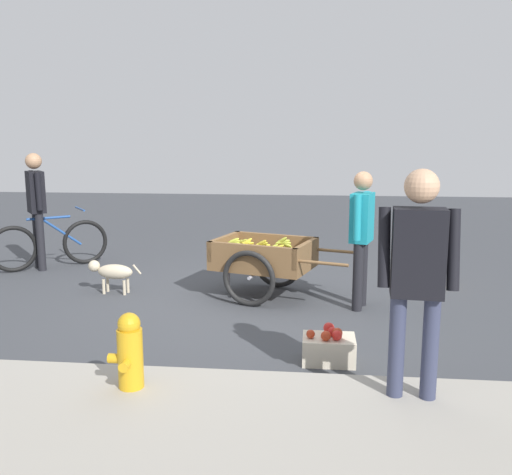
{
  "coord_description": "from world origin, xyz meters",
  "views": [
    {
      "loc": [
        -0.69,
        6.06,
        1.89
      ],
      "look_at": [
        -0.05,
        -0.15,
        0.75
      ],
      "focal_mm": 39.27,
      "sensor_mm": 36.0,
      "label": 1
    }
  ],
  "objects_px": {
    "cyclist_person": "(36,200)",
    "fruit_cart": "(264,260)",
    "plastic_bucket": "(429,274)",
    "vendor_person": "(362,228)",
    "bystander_person": "(417,270)",
    "dog": "(112,272)",
    "bicycle": "(50,244)",
    "apple_crate": "(329,348)",
    "fire_hydrant": "(130,359)"
  },
  "relations": [
    {
      "from": "fruit_cart",
      "to": "bicycle",
      "type": "bearing_deg",
      "value": -19.65
    },
    {
      "from": "fire_hydrant",
      "to": "bystander_person",
      "type": "xyz_separation_m",
      "value": [
        -1.96,
        -0.06,
        0.68
      ]
    },
    {
      "from": "vendor_person",
      "to": "plastic_bucket",
      "type": "height_order",
      "value": "vendor_person"
    },
    {
      "from": "plastic_bucket",
      "to": "fire_hydrant",
      "type": "bearing_deg",
      "value": 52.58
    },
    {
      "from": "cyclist_person",
      "to": "bicycle",
      "type": "bearing_deg",
      "value": -142.19
    },
    {
      "from": "apple_crate",
      "to": "fruit_cart",
      "type": "bearing_deg",
      "value": -69.25
    },
    {
      "from": "plastic_bucket",
      "to": "bystander_person",
      "type": "bearing_deg",
      "value": 77.13
    },
    {
      "from": "dog",
      "to": "bystander_person",
      "type": "relative_size",
      "value": 0.4
    },
    {
      "from": "dog",
      "to": "bicycle",
      "type": "bearing_deg",
      "value": -41.57
    },
    {
      "from": "bicycle",
      "to": "dog",
      "type": "height_order",
      "value": "bicycle"
    },
    {
      "from": "fruit_cart",
      "to": "vendor_person",
      "type": "distance_m",
      "value": 1.24
    },
    {
      "from": "cyclist_person",
      "to": "fruit_cart",
      "type": "bearing_deg",
      "value": 162.47
    },
    {
      "from": "vendor_person",
      "to": "bystander_person",
      "type": "distance_m",
      "value": 2.41
    },
    {
      "from": "fire_hydrant",
      "to": "apple_crate",
      "type": "xyz_separation_m",
      "value": [
        -1.42,
        -0.89,
        -0.21
      ]
    },
    {
      "from": "dog",
      "to": "plastic_bucket",
      "type": "xyz_separation_m",
      "value": [
        -3.92,
        -0.9,
        -0.15
      ]
    },
    {
      "from": "bicycle",
      "to": "apple_crate",
      "type": "height_order",
      "value": "bicycle"
    },
    {
      "from": "vendor_person",
      "to": "cyclist_person",
      "type": "height_order",
      "value": "cyclist_person"
    },
    {
      "from": "cyclist_person",
      "to": "plastic_bucket",
      "type": "distance_m",
      "value": 5.47
    },
    {
      "from": "cyclist_person",
      "to": "fire_hydrant",
      "type": "relative_size",
      "value": 2.47
    },
    {
      "from": "fire_hydrant",
      "to": "bystander_person",
      "type": "distance_m",
      "value": 2.08
    },
    {
      "from": "bicycle",
      "to": "bystander_person",
      "type": "height_order",
      "value": "bystander_person"
    },
    {
      "from": "plastic_bucket",
      "to": "vendor_person",
      "type": "bearing_deg",
      "value": 50.17
    },
    {
      "from": "dog",
      "to": "apple_crate",
      "type": "height_order",
      "value": "dog"
    },
    {
      "from": "fire_hydrant",
      "to": "plastic_bucket",
      "type": "distance_m",
      "value": 4.58
    },
    {
      "from": "apple_crate",
      "to": "bystander_person",
      "type": "xyz_separation_m",
      "value": [
        -0.54,
        0.83,
        0.89
      ]
    },
    {
      "from": "fruit_cart",
      "to": "fire_hydrant",
      "type": "relative_size",
      "value": 2.69
    },
    {
      "from": "fruit_cart",
      "to": "vendor_person",
      "type": "height_order",
      "value": "vendor_person"
    },
    {
      "from": "bicycle",
      "to": "cyclist_person",
      "type": "height_order",
      "value": "cyclist_person"
    },
    {
      "from": "bystander_person",
      "to": "vendor_person",
      "type": "bearing_deg",
      "value": -86.04
    },
    {
      "from": "fruit_cart",
      "to": "cyclist_person",
      "type": "xyz_separation_m",
      "value": [
        3.31,
        -1.05,
        0.55
      ]
    },
    {
      "from": "bicycle",
      "to": "plastic_bucket",
      "type": "distance_m",
      "value": 5.29
    },
    {
      "from": "vendor_person",
      "to": "bystander_person",
      "type": "bearing_deg",
      "value": 93.96
    },
    {
      "from": "bystander_person",
      "to": "cyclist_person",
      "type": "bearing_deg",
      "value": -39.61
    },
    {
      "from": "apple_crate",
      "to": "bystander_person",
      "type": "distance_m",
      "value": 1.33
    },
    {
      "from": "vendor_person",
      "to": "bicycle",
      "type": "xyz_separation_m",
      "value": [
        4.29,
        -1.48,
        -0.54
      ]
    },
    {
      "from": "cyclist_person",
      "to": "apple_crate",
      "type": "bearing_deg",
      "value": 143.76
    },
    {
      "from": "bicycle",
      "to": "cyclist_person",
      "type": "relative_size",
      "value": 0.82
    },
    {
      "from": "cyclist_person",
      "to": "dog",
      "type": "bearing_deg",
      "value": 143.07
    },
    {
      "from": "cyclist_person",
      "to": "plastic_bucket",
      "type": "xyz_separation_m",
      "value": [
        -5.4,
        0.21,
        -0.87
      ]
    },
    {
      "from": "bicycle",
      "to": "fire_hydrant",
      "type": "relative_size",
      "value": 2.01
    },
    {
      "from": "plastic_bucket",
      "to": "cyclist_person",
      "type": "bearing_deg",
      "value": -2.26
    },
    {
      "from": "dog",
      "to": "apple_crate",
      "type": "distance_m",
      "value": 3.16
    },
    {
      "from": "fruit_cart",
      "to": "vendor_person",
      "type": "xyz_separation_m",
      "value": [
        -1.1,
        0.34,
        0.46
      ]
    },
    {
      "from": "plastic_bucket",
      "to": "fruit_cart",
      "type": "bearing_deg",
      "value": 21.82
    },
    {
      "from": "dog",
      "to": "plastic_bucket",
      "type": "distance_m",
      "value": 4.02
    },
    {
      "from": "dog",
      "to": "fire_hydrant",
      "type": "distance_m",
      "value": 2.97
    },
    {
      "from": "fruit_cart",
      "to": "apple_crate",
      "type": "bearing_deg",
      "value": 110.75
    },
    {
      "from": "vendor_person",
      "to": "cyclist_person",
      "type": "bearing_deg",
      "value": -17.51
    },
    {
      "from": "fruit_cart",
      "to": "bystander_person",
      "type": "xyz_separation_m",
      "value": [
        -1.26,
        2.74,
        0.58
      ]
    },
    {
      "from": "bicycle",
      "to": "apple_crate",
      "type": "bearing_deg",
      "value": 142.07
    }
  ]
}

